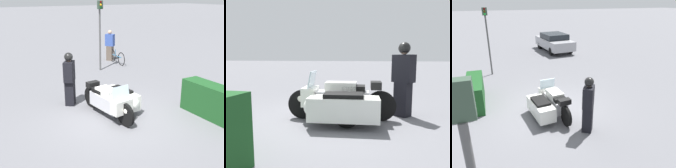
# 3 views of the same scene
# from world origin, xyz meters

# --- Properties ---
(ground_plane) EXTENTS (160.00, 160.00, 0.00)m
(ground_plane) POSITION_xyz_m (0.00, 0.00, 0.00)
(ground_plane) COLOR slate
(police_motorcycle) EXTENTS (2.61, 1.29, 1.18)m
(police_motorcycle) POSITION_xyz_m (-0.33, 0.22, 0.49)
(police_motorcycle) COLOR black
(police_motorcycle) RESTS_ON ground
(officer_rider) EXTENTS (0.60, 0.55, 1.88)m
(officer_rider) POSITION_xyz_m (-1.80, -0.75, 0.99)
(officer_rider) COLOR black
(officer_rider) RESTS_ON ground
(hedge_bush_curbside) EXTENTS (2.52, 0.64, 1.05)m
(hedge_bush_curbside) POSITION_xyz_m (1.62, 2.75, 0.53)
(hedge_bush_curbside) COLOR #19471E
(hedge_bush_curbside) RESTS_ON ground
(traffic_light_near) EXTENTS (0.23, 0.26, 3.69)m
(traffic_light_near) POSITION_xyz_m (5.30, 1.97, 2.40)
(traffic_light_near) COLOR #4C4C4C
(traffic_light_near) RESTS_ON ground
(parked_car_background) EXTENTS (4.49, 2.27, 1.45)m
(parked_car_background) POSITION_xyz_m (9.93, -3.25, 0.77)
(parked_car_background) COLOR #9E9EA3
(parked_car_background) RESTS_ON ground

